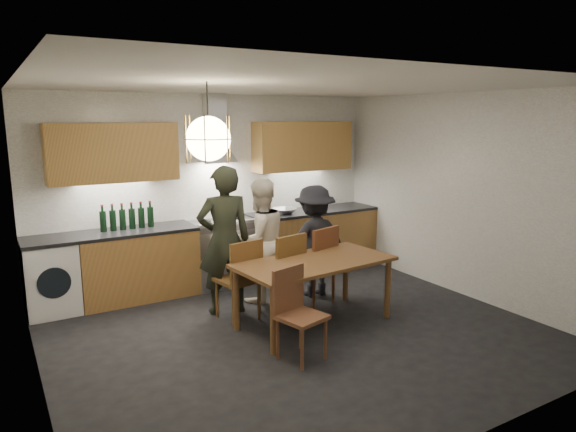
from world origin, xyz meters
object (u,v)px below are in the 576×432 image
dining_table (315,268)px  stock_pot (321,203)px  wine_bottles (127,216)px  chair_front (295,307)px  person_right (314,241)px  person_mid (260,241)px  mixing_bowl (284,211)px  chair_back_left (242,275)px  person_left (224,240)px

dining_table → stock_pot: stock_pot is taller
stock_pot → wine_bottles: (-2.94, 0.02, 0.09)m
chair_front → stock_pot: (1.99, 2.49, 0.47)m
person_right → stock_pot: 1.42m
chair_front → person_mid: size_ratio=0.57×
dining_table → person_mid: person_mid is taller
person_right → mixing_bowl: bearing=-94.1°
dining_table → person_right: size_ratio=1.26×
chair_back_left → person_left: size_ratio=0.54×
person_right → stock_pot: bearing=-124.0°
chair_front → person_right: (1.14, 1.39, 0.21)m
chair_front → wine_bottles: wine_bottles is taller
person_left → wine_bottles: person_left is taller
person_mid → person_right: person_mid is taller
person_right → wine_bottles: person_right is taller
person_left → wine_bottles: 1.39m
person_mid → mixing_bowl: (0.84, 0.83, 0.17)m
person_mid → wine_bottles: 1.70m
mixing_bowl → stock_pot: 0.72m
stock_pot → chair_front: bearing=-128.7°
dining_table → chair_back_left: bearing=137.4°
mixing_bowl → person_right: bearing=-97.9°
dining_table → person_right: 0.97m
wine_bottles → mixing_bowl: bearing=-2.7°
person_left → person_mid: (0.54, 0.15, -0.10)m
chair_front → person_left: person_left is taller
person_left → person_mid: size_ratio=1.13×
chair_front → stock_pot: 3.23m
chair_back_left → person_left: bearing=-89.6°
person_left → person_right: 1.25m
person_left → mixing_bowl: size_ratio=5.28×
chair_back_left → stock_pot: size_ratio=4.13×
person_left → mixing_bowl: 1.69m
person_left → stock_pot: person_left is taller
chair_front → dining_table: bearing=29.6°
person_mid → person_right: bearing=159.9°
person_right → stock_pot: person_right is taller
person_left → dining_table: bearing=140.6°
person_left → person_right: (1.24, -0.03, -0.16)m
person_mid → stock_pot: person_mid is taller
person_left → wine_bottles: size_ratio=2.63×
dining_table → mixing_bowl: bearing=64.6°
person_left → mixing_bowl: bearing=-134.1°
chair_front → wine_bottles: bearing=96.3°
person_right → wine_bottles: 2.39m
dining_table → person_left: 1.12m
person_right → wine_bottles: bearing=-24.4°
person_mid → stock_pot: size_ratio=6.75×
person_left → stock_pot: bearing=-142.4°
dining_table → wine_bottles: size_ratio=2.72×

